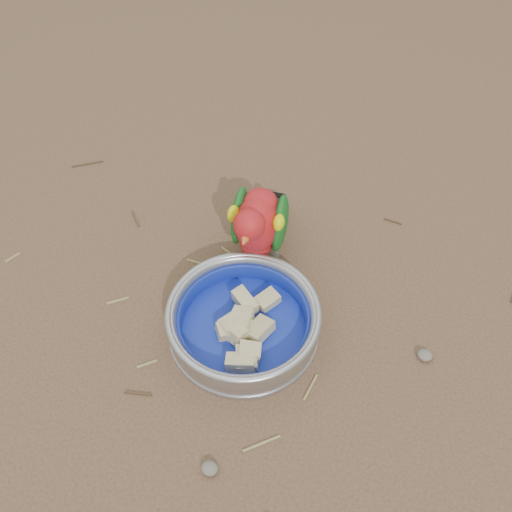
% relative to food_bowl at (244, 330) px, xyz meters
% --- Properties ---
extents(ground, '(60.00, 60.00, 0.00)m').
position_rel_food_bowl_xyz_m(ground, '(-0.03, -0.08, -0.01)').
color(ground, brown).
extents(food_bowl, '(0.24, 0.24, 0.02)m').
position_rel_food_bowl_xyz_m(food_bowl, '(0.00, 0.00, 0.00)').
color(food_bowl, '#B2B2BA').
rests_on(food_bowl, ground).
extents(bowl_wall, '(0.24, 0.24, 0.04)m').
position_rel_food_bowl_xyz_m(bowl_wall, '(0.00, 0.00, 0.03)').
color(bowl_wall, '#B2B2BA').
rests_on(bowl_wall, food_bowl).
extents(fruit_wedges, '(0.14, 0.14, 0.03)m').
position_rel_food_bowl_xyz_m(fruit_wedges, '(0.00, 0.00, 0.02)').
color(fruit_wedges, '#CEB984').
rests_on(fruit_wedges, food_bowl).
extents(lory_parrot, '(0.13, 0.21, 0.16)m').
position_rel_food_bowl_xyz_m(lory_parrot, '(-0.04, 0.15, 0.07)').
color(lory_parrot, red).
rests_on(lory_parrot, ground).
extents(ground_debris, '(0.90, 0.80, 0.01)m').
position_rel_food_bowl_xyz_m(ground_debris, '(-0.06, -0.01, -0.01)').
color(ground_debris, '#A09154').
rests_on(ground_debris, ground).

